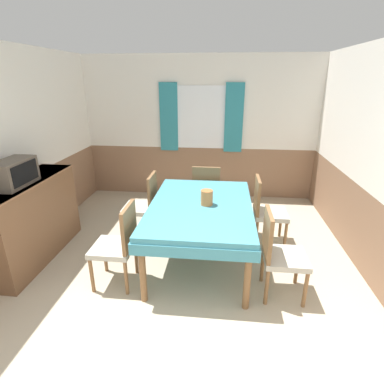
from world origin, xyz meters
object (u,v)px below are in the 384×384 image
at_px(chair_left_near, 119,243).
at_px(vase, 207,198).
at_px(dining_table, 201,212).
at_px(sideboard, 31,220).
at_px(chair_left_far, 144,204).
at_px(chair_right_far, 266,209).
at_px(tv, 14,173).
at_px(chair_head_window, 206,192).
at_px(chair_right_near, 279,252).

height_order(chair_left_near, vase, vase).
xyz_separation_m(dining_table, sideboard, (-2.12, -0.14, -0.15)).
bearing_deg(chair_left_far, chair_right_far, -90.00).
bearing_deg(tv, chair_head_window, 34.17).
distance_m(chair_left_far, sideboard, 1.44).
height_order(sideboard, tv, tv).
xyz_separation_m(chair_head_window, vase, (0.07, -1.14, 0.36)).
relative_size(chair_left_far, chair_right_near, 1.00).
bearing_deg(chair_right_far, vase, -54.79).
bearing_deg(dining_table, tv, -172.11).
relative_size(chair_right_near, tv, 1.78).
relative_size(chair_right_near, vase, 5.30).
bearing_deg(sideboard, chair_left_near, -17.46).
distance_m(chair_head_window, sideboard, 2.47).
xyz_separation_m(chair_right_near, sideboard, (-2.97, 0.40, 0.01)).
xyz_separation_m(chair_head_window, sideboard, (-2.12, -1.28, 0.01)).
height_order(chair_right_near, tv, tv).
xyz_separation_m(chair_head_window, chair_left_far, (-0.85, -0.59, 0.00)).
distance_m(dining_table, chair_right_near, 1.02).
height_order(tv, vase, tv).
distance_m(dining_table, chair_left_near, 1.02).
xyz_separation_m(chair_left_near, chair_right_near, (1.70, 0.00, 0.00)).
xyz_separation_m(dining_table, chair_head_window, (-0.00, 1.13, -0.16)).
height_order(chair_head_window, chair_left_near, same).
bearing_deg(dining_table, chair_left_near, -147.45).
bearing_deg(chair_right_near, chair_head_window, -153.12).
xyz_separation_m(chair_head_window, tv, (-2.10, -1.43, 0.68)).
xyz_separation_m(chair_right_far, chair_left_near, (-1.70, -1.09, 0.00)).
xyz_separation_m(dining_table, tv, (-2.10, -0.29, 0.51)).
bearing_deg(tv, chair_right_far, 15.78).
height_order(chair_head_window, tv, tv).
height_order(chair_left_near, tv, tv).
bearing_deg(chair_head_window, chair_right_far, -34.83).
distance_m(dining_table, chair_left_far, 1.02).
xyz_separation_m(chair_left_far, tv, (-1.25, -0.83, 0.68)).
bearing_deg(chair_left_near, chair_left_far, 0.00).
distance_m(chair_right_near, vase, 1.01).
bearing_deg(chair_right_near, sideboard, -97.64).
distance_m(chair_right_far, tv, 3.14).
bearing_deg(tv, sideboard, 96.15).
bearing_deg(chair_left_far, vase, -120.90).
distance_m(chair_head_window, chair_right_near, 1.88).
bearing_deg(sideboard, vase, 3.58).
height_order(chair_right_far, chair_left_far, same).
xyz_separation_m(chair_left_far, chair_right_near, (1.70, -1.09, 0.00)).
height_order(chair_right_far, chair_left_near, same).
bearing_deg(vase, chair_right_far, 35.21).
height_order(chair_left_near, chair_right_near, same).
distance_m(dining_table, vase, 0.20).
height_order(chair_left_far, vase, vase).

